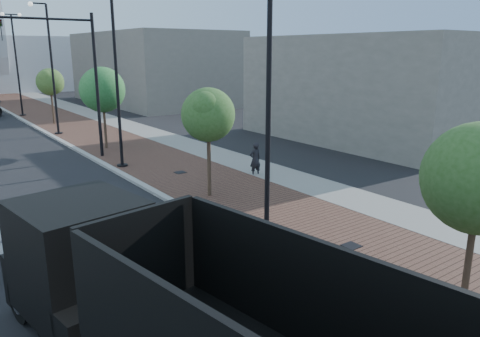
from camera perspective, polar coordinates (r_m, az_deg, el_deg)
sidewalk at (r=42.77m, az=-19.89°, el=5.56°), size 7.00×140.00×0.12m
concrete_strip at (r=43.59m, az=-16.49°, el=5.99°), size 2.40×140.00×0.13m
curb at (r=41.94m, az=-24.47°, el=4.97°), size 0.30×140.00×0.14m
dump_truck at (r=8.52m, az=-8.65°, el=-18.80°), size 4.33×13.54×3.32m
white_sedan at (r=14.46m, az=-22.18°, el=-8.42°), size 2.91×4.45×1.38m
pedestrian at (r=22.51m, az=1.89°, el=1.10°), size 0.64×0.44×1.70m
streetlight_1 at (r=13.91m, az=3.18°, el=7.39°), size 1.44×0.56×9.21m
streetlight_2 at (r=24.38m, az=-15.06°, el=11.09°), size 1.72×0.56×9.28m
streetlight_3 at (r=35.81m, az=-22.35°, el=10.68°), size 1.44×0.56×9.21m
streetlight_4 at (r=47.53m, az=-25.93°, el=11.57°), size 1.72×0.56×9.28m
traffic_mast at (r=26.91m, az=-19.29°, el=11.40°), size 5.09×0.20×8.00m
tree_0 at (r=11.29m, az=27.55°, el=-1.08°), size 2.50×2.47×4.59m
tree_1 at (r=18.74m, az=-3.88°, el=6.64°), size 2.26×2.19×4.62m
tree_2 at (r=29.52m, az=-16.62°, el=9.33°), size 2.74×2.74×5.09m
tree_3 at (r=41.00m, az=-22.42°, el=9.88°), size 2.25×2.17×4.64m
commercial_block_ne at (r=56.23m, az=-10.78°, el=12.13°), size 12.00×22.00×8.00m
commercial_block_e at (r=33.52m, az=15.83°, el=9.57°), size 10.00×16.00×7.00m
utility_cover_1 at (r=14.97m, az=13.66°, el=-9.27°), size 0.50×0.50×0.02m
utility_cover_2 at (r=23.15m, az=-7.43°, el=-0.47°), size 0.50×0.50×0.02m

